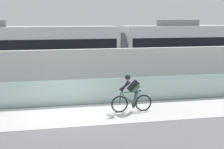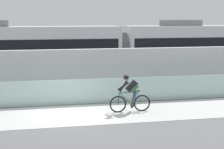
{
  "view_description": "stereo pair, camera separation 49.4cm",
  "coord_description": "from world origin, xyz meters",
  "views": [
    {
      "loc": [
        -1.73,
        -14.15,
        3.99
      ],
      "look_at": [
        2.11,
        2.35,
        1.25
      ],
      "focal_mm": 57.23,
      "sensor_mm": 36.0,
      "label": 1
    },
    {
      "loc": [
        -1.25,
        -14.25,
        3.99
      ],
      "look_at": [
        2.11,
        2.35,
        1.25
      ],
      "focal_mm": 57.23,
      "sensor_mm": 36.0,
      "label": 2
    }
  ],
  "objects": [
    {
      "name": "tram_rail_near",
      "position": [
        0.0,
        6.13,
        0.0
      ],
      "size": [
        32.0,
        0.08,
        0.01
      ],
      "primitive_type": "cube",
      "color": "#595654",
      "rests_on": "ground"
    },
    {
      "name": "glass_parapet",
      "position": [
        0.0,
        1.85,
        0.58
      ],
      "size": [
        32.0,
        0.05,
        1.16
      ],
      "primitive_type": "cube",
      "color": "silver",
      "rests_on": "ground"
    },
    {
      "name": "bike_path_deck",
      "position": [
        0.0,
        0.0,
        0.01
      ],
      "size": [
        32.0,
        3.2,
        0.01
      ],
      "primitive_type": "cube",
      "color": "silver",
      "rests_on": "ground"
    },
    {
      "name": "tram_rail_far",
      "position": [
        0.0,
        7.57,
        0.0
      ],
      "size": [
        32.0,
        0.08,
        0.01
      ],
      "primitive_type": "cube",
      "color": "#595654",
      "rests_on": "ground"
    },
    {
      "name": "concrete_barrier_wall",
      "position": [
        0.0,
        3.65,
        1.19
      ],
      "size": [
        32.0,
        0.36,
        2.38
      ],
      "primitive_type": "cube",
      "color": "silver",
      "rests_on": "ground"
    },
    {
      "name": "tram",
      "position": [
        3.6,
        6.85,
        1.89
      ],
      "size": [
        22.56,
        2.54,
        3.81
      ],
      "color": "silver",
      "rests_on": "ground"
    },
    {
      "name": "ground_plane",
      "position": [
        0.0,
        0.0,
        0.0
      ],
      "size": [
        200.0,
        200.0,
        0.0
      ],
      "primitive_type": "plane",
      "color": "slate"
    },
    {
      "name": "cyclist_on_bike",
      "position": [
        2.42,
        0.0,
        0.78
      ],
      "size": [
        1.77,
        0.58,
        1.61
      ],
      "color": "black",
      "rests_on": "ground"
    }
  ]
}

